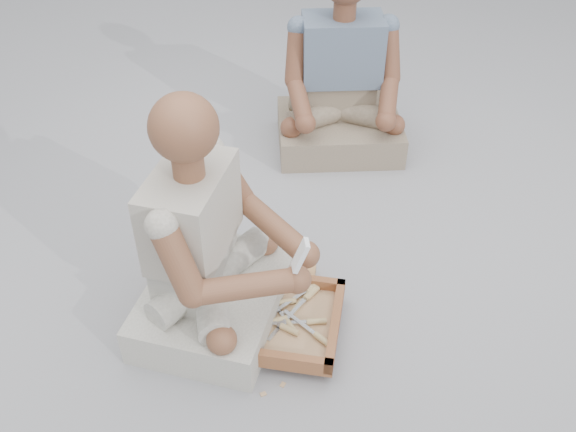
{
  "coord_description": "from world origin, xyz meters",
  "views": [
    {
      "loc": [
        -0.01,
        -1.61,
        1.8
      ],
      "look_at": [
        -0.02,
        0.2,
        0.3
      ],
      "focal_mm": 40.0,
      "sensor_mm": 36.0,
      "label": 1
    }
  ],
  "objects_px": {
    "craftsman": "(209,254)",
    "companion": "(341,89)",
    "tool_tray": "(270,318)",
    "carved_panel": "(228,297)"
  },
  "relations": [
    {
      "from": "tool_tray",
      "to": "companion",
      "type": "bearing_deg",
      "value": 75.82
    },
    {
      "from": "craftsman",
      "to": "companion",
      "type": "bearing_deg",
      "value": 170.84
    },
    {
      "from": "carved_panel",
      "to": "craftsman",
      "type": "xyz_separation_m",
      "value": [
        -0.04,
        -0.07,
        0.29
      ]
    },
    {
      "from": "carved_panel",
      "to": "companion",
      "type": "xyz_separation_m",
      "value": [
        0.47,
        1.09,
        0.29
      ]
    },
    {
      "from": "tool_tray",
      "to": "companion",
      "type": "height_order",
      "value": "companion"
    },
    {
      "from": "tool_tray",
      "to": "companion",
      "type": "distance_m",
      "value": 1.3
    },
    {
      "from": "craftsman",
      "to": "companion",
      "type": "xyz_separation_m",
      "value": [
        0.52,
        1.16,
        -0.0
      ]
    },
    {
      "from": "tool_tray",
      "to": "craftsman",
      "type": "distance_m",
      "value": 0.33
    },
    {
      "from": "tool_tray",
      "to": "craftsman",
      "type": "height_order",
      "value": "craftsman"
    },
    {
      "from": "carved_panel",
      "to": "companion",
      "type": "height_order",
      "value": "companion"
    }
  ]
}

